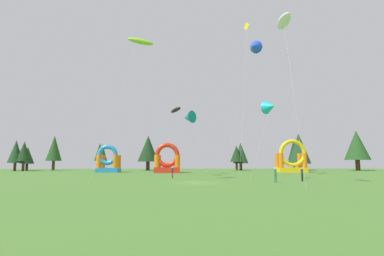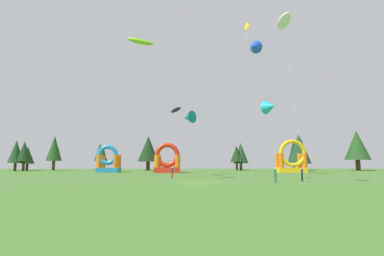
# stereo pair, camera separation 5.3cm
# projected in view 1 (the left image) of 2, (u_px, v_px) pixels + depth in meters

# --- Properties ---
(ground_plane) EXTENTS (120.00, 120.00, 0.00)m
(ground_plane) POSITION_uv_depth(u_px,v_px,m) (197.00, 183.00, 33.82)
(ground_plane) COLOR #47752D
(kite_lime_parafoil) EXTENTS (7.05, 4.29, 18.44)m
(kite_lime_parafoil) POSITION_uv_depth(u_px,v_px,m) (141.00, 42.00, 38.53)
(kite_lime_parafoil) COLOR #8CD826
(kite_lime_parafoil) RESTS_ON ground_plane
(kite_cyan_delta) EXTENTS (4.57, 3.00, 10.63)m
(kite_cyan_delta) POSITION_uv_depth(u_px,v_px,m) (270.00, 107.00, 39.94)
(kite_cyan_delta) COLOR #19B7CC
(kite_cyan_delta) RESTS_ON ground_plane
(kite_white_parafoil) EXTENTS (1.44, 6.04, 18.38)m
(kite_white_parafoil) POSITION_uv_depth(u_px,v_px,m) (284.00, 21.00, 32.68)
(kite_white_parafoil) COLOR white
(kite_white_parafoil) RESTS_ON ground_plane
(kite_yellow_diamond) EXTENTS (4.25, 10.51, 27.92)m
(kite_yellow_diamond) POSITION_uv_depth(u_px,v_px,m) (247.00, 28.00, 55.43)
(kite_yellow_diamond) COLOR yellow
(kite_yellow_diamond) RESTS_ON ground_plane
(kite_blue_delta) EXTENTS (7.02, 5.20, 23.21)m
(kite_blue_delta) POSITION_uv_depth(u_px,v_px,m) (254.00, 47.00, 50.93)
(kite_blue_delta) COLOR blue
(kite_blue_delta) RESTS_ON ground_plane
(kite_black_parafoil) EXTENTS (2.52, 4.31, 11.41)m
(kite_black_parafoil) POSITION_uv_depth(u_px,v_px,m) (176.00, 110.00, 48.91)
(kite_black_parafoil) COLOR black
(kite_black_parafoil) RESTS_ON ground_plane
(kite_teal_delta) EXTENTS (4.12, 4.17, 11.88)m
(kite_teal_delta) POSITION_uv_depth(u_px,v_px,m) (188.00, 117.00, 56.66)
(kite_teal_delta) COLOR #0C7F7A
(kite_teal_delta) RESTS_ON ground_plane
(person_far_side) EXTENTS (0.34, 0.34, 1.61)m
(person_far_side) POSITION_uv_depth(u_px,v_px,m) (172.00, 171.00, 42.59)
(person_far_side) COLOR #B21E26
(person_far_side) RESTS_ON ground_plane
(person_midfield) EXTENTS (0.37, 0.37, 1.72)m
(person_midfield) POSITION_uv_depth(u_px,v_px,m) (275.00, 174.00, 34.27)
(person_midfield) COLOR #33723F
(person_midfield) RESTS_ON ground_plane
(person_near_camera) EXTENTS (0.40, 0.40, 1.65)m
(person_near_camera) POSITION_uv_depth(u_px,v_px,m) (302.00, 173.00, 36.50)
(person_near_camera) COLOR black
(person_near_camera) RESTS_ON ground_plane
(inflatable_yellow_castle) EXTENTS (4.61, 4.06, 5.91)m
(inflatable_yellow_castle) POSITION_uv_depth(u_px,v_px,m) (108.00, 162.00, 64.29)
(inflatable_yellow_castle) COLOR #268CD8
(inflatable_yellow_castle) RESTS_ON ground_plane
(inflatable_blue_arch) EXTENTS (5.29, 4.26, 6.17)m
(inflatable_blue_arch) POSITION_uv_depth(u_px,v_px,m) (167.00, 162.00, 61.74)
(inflatable_blue_arch) COLOR red
(inflatable_blue_arch) RESTS_ON ground_plane
(inflatable_orange_dome) EXTENTS (5.97, 3.51, 6.97)m
(inflatable_orange_dome) POSITION_uv_depth(u_px,v_px,m) (292.00, 161.00, 63.24)
(inflatable_orange_dome) COLOR yellow
(inflatable_orange_dome) RESTS_ON ground_plane
(tree_row_0) EXTENTS (3.54, 3.54, 7.52)m
(tree_row_0) POSITION_uv_depth(u_px,v_px,m) (16.00, 152.00, 72.66)
(tree_row_0) COLOR #4C331E
(tree_row_0) RESTS_ON ground_plane
(tree_row_1) EXTENTS (3.35, 3.35, 6.05)m
(tree_row_1) POSITION_uv_depth(u_px,v_px,m) (27.00, 155.00, 76.29)
(tree_row_1) COLOR #4C331E
(tree_row_1) RESTS_ON ground_plane
(tree_row_2) EXTENTS (3.41, 3.41, 7.22)m
(tree_row_2) POSITION_uv_depth(u_px,v_px,m) (24.00, 151.00, 72.89)
(tree_row_2) COLOR #4C331E
(tree_row_2) RESTS_ON ground_plane
(tree_row_3) EXTENTS (3.88, 3.88, 8.96)m
(tree_row_3) POSITION_uv_depth(u_px,v_px,m) (54.00, 148.00, 77.11)
(tree_row_3) COLOR #4C331E
(tree_row_3) RESTS_ON ground_plane
(tree_row_4) EXTENTS (2.72, 2.72, 7.11)m
(tree_row_4) POSITION_uv_depth(u_px,v_px,m) (100.00, 152.00, 77.46)
(tree_row_4) COLOR #4C331E
(tree_row_4) RESTS_ON ground_plane
(tree_row_5) EXTENTS (2.95, 2.95, 6.75)m
(tree_row_5) POSITION_uv_depth(u_px,v_px,m) (102.00, 154.00, 74.59)
(tree_row_5) COLOR #4C331E
(tree_row_5) RESTS_ON ground_plane
(tree_row_6) EXTENTS (5.33, 5.33, 8.92)m
(tree_row_6) POSITION_uv_depth(u_px,v_px,m) (148.00, 149.00, 77.12)
(tree_row_6) COLOR #4C331E
(tree_row_6) RESTS_ON ground_plane
(tree_row_7) EXTENTS (3.27, 3.27, 6.36)m
(tree_row_7) POSITION_uv_depth(u_px,v_px,m) (236.00, 154.00, 76.96)
(tree_row_7) COLOR #4C331E
(tree_row_7) RESTS_ON ground_plane
(tree_row_8) EXTENTS (3.94, 3.94, 7.14)m
(tree_row_8) POSITION_uv_depth(u_px,v_px,m) (241.00, 153.00, 78.16)
(tree_row_8) COLOR #4C331E
(tree_row_8) RESTS_ON ground_plane
(tree_row_9) EXTENTS (3.00, 3.00, 7.79)m
(tree_row_9) POSITION_uv_depth(u_px,v_px,m) (294.00, 151.00, 78.60)
(tree_row_9) COLOR #4C331E
(tree_row_9) RESTS_ON ground_plane
(tree_row_10) EXTENTS (5.84, 5.84, 9.61)m
(tree_row_10) POSITION_uv_depth(u_px,v_px,m) (299.00, 149.00, 77.86)
(tree_row_10) COLOR #4C331E
(tree_row_10) RESTS_ON ground_plane
(tree_row_11) EXTENTS (6.16, 6.16, 10.17)m
(tree_row_11) POSITION_uv_depth(u_px,v_px,m) (357.00, 145.00, 76.10)
(tree_row_11) COLOR #4C331E
(tree_row_11) RESTS_ON ground_plane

